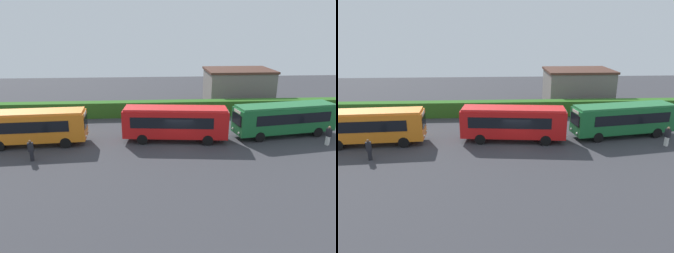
% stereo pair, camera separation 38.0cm
% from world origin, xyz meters
% --- Properties ---
extents(ground_plane, '(78.03, 78.03, 0.00)m').
position_xyz_m(ground_plane, '(0.00, 0.00, 0.00)').
color(ground_plane, '#38383D').
extents(bus_orange, '(9.47, 3.03, 3.26)m').
position_xyz_m(bus_orange, '(-13.23, 0.52, 1.87)').
color(bus_orange, orange).
rests_on(bus_orange, ground_plane).
extents(bus_red, '(10.07, 3.33, 3.32)m').
position_xyz_m(bus_red, '(-0.25, 0.75, 1.90)').
color(bus_red, red).
rests_on(bus_red, ground_plane).
extents(bus_green, '(10.51, 4.03, 3.24)m').
position_xyz_m(bus_green, '(10.70, 1.54, 1.86)').
color(bus_green, '#19602D').
rests_on(bus_green, ground_plane).
extents(person_left, '(0.49, 0.36, 1.83)m').
position_xyz_m(person_left, '(-12.39, -3.06, 0.97)').
color(person_left, black).
rests_on(person_left, ground_plane).
extents(person_center, '(0.47, 0.42, 1.78)m').
position_xyz_m(person_center, '(9.56, 4.98, 0.94)').
color(person_center, maroon).
rests_on(person_center, ground_plane).
extents(person_right, '(0.49, 0.45, 1.73)m').
position_xyz_m(person_right, '(13.69, 3.86, 0.91)').
color(person_right, silver).
rests_on(person_right, ground_plane).
extents(person_far, '(0.41, 0.54, 1.87)m').
position_xyz_m(person_far, '(13.77, -1.27, 0.99)').
color(person_far, silver).
rests_on(person_far, ground_plane).
extents(hedge_row, '(51.01, 1.47, 1.85)m').
position_xyz_m(hedge_row, '(0.00, 9.37, 0.93)').
color(hedge_row, '#2C641E').
rests_on(hedge_row, ground_plane).
extents(depot_building, '(9.15, 6.72, 4.78)m').
position_xyz_m(depot_building, '(9.94, 15.59, 2.40)').
color(depot_building, slate).
rests_on(depot_building, ground_plane).
extents(traffic_cone, '(0.36, 0.36, 0.60)m').
position_xyz_m(traffic_cone, '(15.74, 5.99, 0.30)').
color(traffic_cone, orange).
rests_on(traffic_cone, ground_plane).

